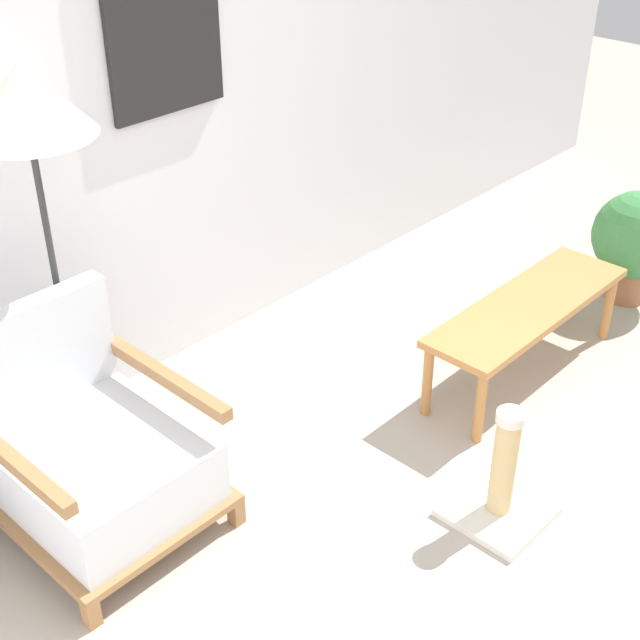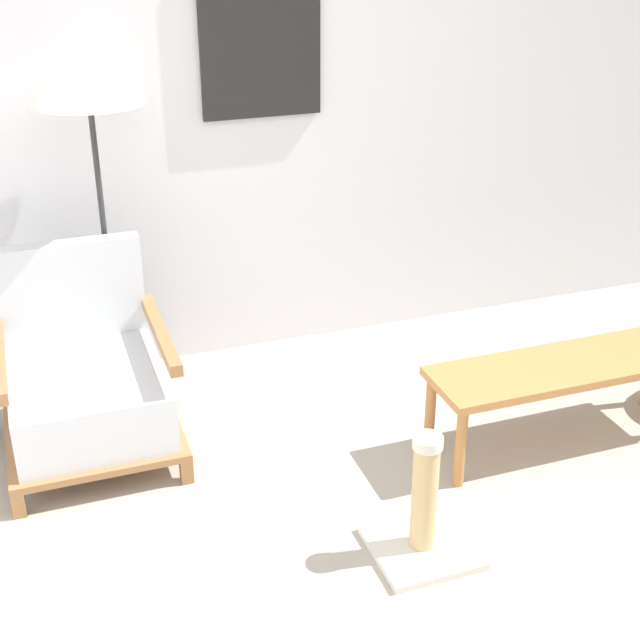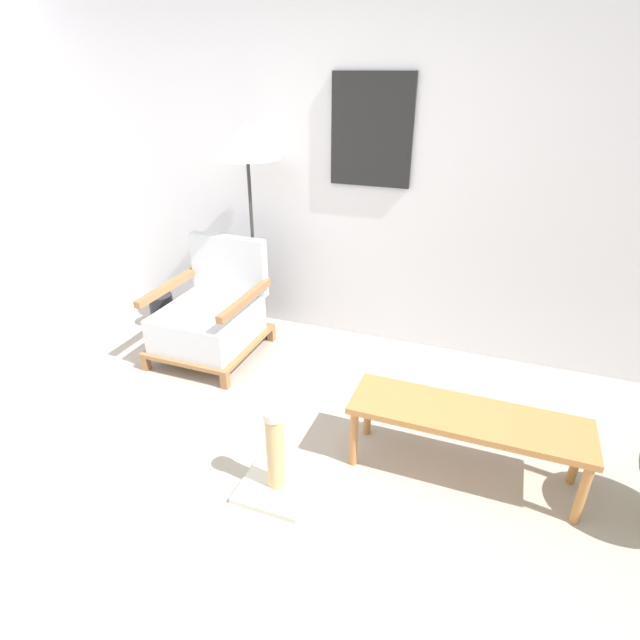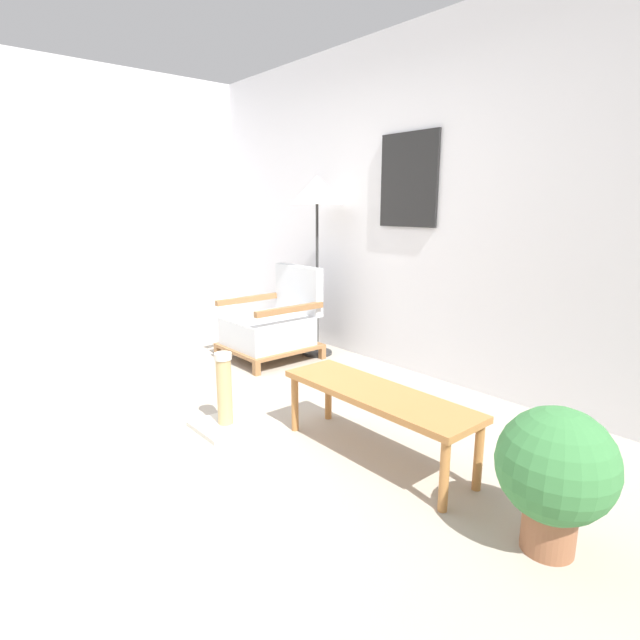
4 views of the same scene
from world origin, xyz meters
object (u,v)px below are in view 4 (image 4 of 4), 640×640
object	(u,v)px
floor_lamp	(317,197)
scratching_post	(225,406)
vase	(255,327)
coffee_table	(377,399)
armchair	(272,326)
potted_plant	(555,470)

from	to	relation	value
floor_lamp	scratching_post	xyz separation A→B (m)	(0.86, -1.46, -1.28)
vase	coffee_table	bearing A→B (deg)	-18.72
coffee_table	scratching_post	world-z (taller)	scratching_post
armchair	coffee_table	xyz separation A→B (m)	(1.89, -0.64, 0.04)
floor_lamp	vase	world-z (taller)	floor_lamp
coffee_table	vase	world-z (taller)	coffee_table
scratching_post	potted_plant	bearing A→B (deg)	12.71
armchair	scratching_post	xyz separation A→B (m)	(1.03, -1.08, -0.16)
potted_plant	scratching_post	xyz separation A→B (m)	(-1.84, -0.41, -0.21)
floor_lamp	scratching_post	world-z (taller)	floor_lamp
vase	potted_plant	size ratio (longest dim) A/B	0.47
armchair	scratching_post	world-z (taller)	armchair
floor_lamp	potted_plant	world-z (taller)	floor_lamp
floor_lamp	vase	size ratio (longest dim) A/B	5.67
floor_lamp	coffee_table	bearing A→B (deg)	-30.69
armchair	scratching_post	bearing A→B (deg)	-46.34
armchair	floor_lamp	world-z (taller)	floor_lamp
potted_plant	scratching_post	bearing A→B (deg)	-167.29
armchair	floor_lamp	xyz separation A→B (m)	(0.18, 0.38, 1.13)
vase	potted_plant	bearing A→B (deg)	-14.17
armchair	vase	bearing A→B (deg)	160.99
potted_plant	floor_lamp	bearing A→B (deg)	158.74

